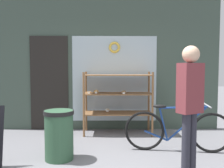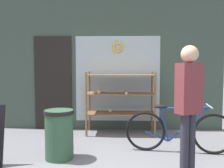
{
  "view_description": "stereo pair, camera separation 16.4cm",
  "coord_description": "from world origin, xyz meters",
  "px_view_note": "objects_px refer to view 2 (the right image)",
  "views": [
    {
      "loc": [
        0.11,
        -2.93,
        1.42
      ],
      "look_at": [
        0.13,
        0.95,
        1.15
      ],
      "focal_mm": 40.0,
      "sensor_mm": 36.0,
      "label": 1
    },
    {
      "loc": [
        0.27,
        -2.93,
        1.42
      ],
      "look_at": [
        0.13,
        0.95,
        1.15
      ],
      "focal_mm": 40.0,
      "sensor_mm": 36.0,
      "label": 2
    }
  ],
  "objects_px": {
    "display_case": "(120,96)",
    "bicycle": "(178,131)",
    "pedestrian": "(189,100)",
    "trash_bin": "(59,133)"
  },
  "relations": [
    {
      "from": "display_case",
      "to": "pedestrian",
      "type": "height_order",
      "value": "pedestrian"
    },
    {
      "from": "display_case",
      "to": "bicycle",
      "type": "distance_m",
      "value": 1.56
    },
    {
      "from": "display_case",
      "to": "pedestrian",
      "type": "bearing_deg",
      "value": -66.42
    },
    {
      "from": "pedestrian",
      "to": "trash_bin",
      "type": "height_order",
      "value": "pedestrian"
    },
    {
      "from": "trash_bin",
      "to": "bicycle",
      "type": "bearing_deg",
      "value": 10.22
    },
    {
      "from": "display_case",
      "to": "trash_bin",
      "type": "distance_m",
      "value": 1.8
    },
    {
      "from": "pedestrian",
      "to": "trash_bin",
      "type": "bearing_deg",
      "value": 135.52
    },
    {
      "from": "bicycle",
      "to": "trash_bin",
      "type": "distance_m",
      "value": 1.93
    },
    {
      "from": "bicycle",
      "to": "trash_bin",
      "type": "relative_size",
      "value": 2.32
    },
    {
      "from": "pedestrian",
      "to": "bicycle",
      "type": "bearing_deg",
      "value": 56.82
    }
  ]
}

